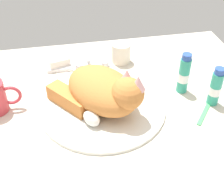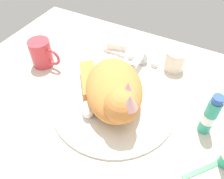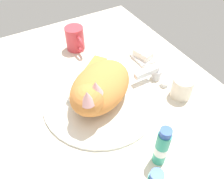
% 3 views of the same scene
% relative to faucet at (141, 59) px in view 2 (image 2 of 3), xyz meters
% --- Properties ---
extents(ground_plane, '(1.10, 0.83, 0.03)m').
position_rel_faucet_xyz_m(ground_plane, '(0.00, -0.21, -0.04)').
color(ground_plane, beige).
extents(sink_basin, '(0.38, 0.38, 0.01)m').
position_rel_faucet_xyz_m(sink_basin, '(0.00, -0.21, -0.02)').
color(sink_basin, silver).
rests_on(sink_basin, ground_plane).
extents(faucet, '(0.12, 0.11, 0.06)m').
position_rel_faucet_xyz_m(faucet, '(0.00, 0.00, 0.00)').
color(faucet, silver).
rests_on(faucet, ground_plane).
extents(cat, '(0.29, 0.29, 0.15)m').
position_rel_faucet_xyz_m(cat, '(0.00, -0.22, 0.04)').
color(cat, '#D17F3D').
rests_on(cat, sink_basin).
extents(coffee_mug, '(0.12, 0.07, 0.10)m').
position_rel_faucet_xyz_m(coffee_mug, '(-0.31, -0.16, 0.02)').
color(coffee_mug, '#C63842').
rests_on(coffee_mug, ground_plane).
extents(rinse_cup, '(0.07, 0.07, 0.07)m').
position_rel_faucet_xyz_m(rinse_cup, '(0.11, 0.03, 0.01)').
color(rinse_cup, silver).
rests_on(rinse_cup, ground_plane).
extents(soap_dish, '(0.09, 0.06, 0.01)m').
position_rel_faucet_xyz_m(soap_dish, '(-0.12, 0.04, -0.02)').
color(soap_dish, white).
rests_on(soap_dish, ground_plane).
extents(soap_bar, '(0.08, 0.06, 0.03)m').
position_rel_faucet_xyz_m(soap_bar, '(-0.12, 0.04, 0.00)').
color(soap_bar, white).
rests_on(soap_bar, soap_dish).
extents(toothpaste_bottle, '(0.04, 0.04, 0.14)m').
position_rel_faucet_xyz_m(toothpaste_bottle, '(0.26, -0.18, 0.04)').
color(toothpaste_bottle, teal).
rests_on(toothpaste_bottle, ground_plane).
extents(toothbrush, '(0.10, 0.12, 0.02)m').
position_rel_faucet_xyz_m(toothbrush, '(0.31, -0.28, -0.02)').
color(toothbrush, '#4CB266').
rests_on(toothbrush, ground_plane).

